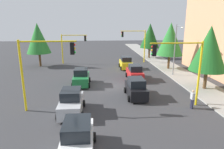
# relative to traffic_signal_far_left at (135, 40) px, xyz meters

# --- Properties ---
(ground_plane) EXTENTS (120.00, 120.00, 0.00)m
(ground_plane) POSITION_rel_traffic_signal_far_left_xyz_m (14.00, -5.73, -4.17)
(ground_plane) COLOR #353538
(sidewalk_kerb) EXTENTS (80.00, 4.00, 0.15)m
(sidewalk_kerb) POSITION_rel_traffic_signal_far_left_xyz_m (9.00, 4.77, -4.10)
(sidewalk_kerb) COLOR gray
(sidewalk_kerb) RESTS_ON ground
(lane_arrow_near) EXTENTS (2.40, 1.10, 1.10)m
(lane_arrow_near) POSITION_rel_traffic_signal_far_left_xyz_m (25.51, -8.73, -4.16)
(lane_arrow_near) COLOR silver
(lane_arrow_near) RESTS_ON ground
(traffic_signal_far_left) EXTENTS (0.36, 4.59, 5.91)m
(traffic_signal_far_left) POSITION_rel_traffic_signal_far_left_xyz_m (0.00, 0.00, 0.00)
(traffic_signal_far_left) COLOR yellow
(traffic_signal_far_left) RESTS_ON ground
(traffic_signal_near_left) EXTENTS (0.36, 4.59, 5.77)m
(traffic_signal_near_left) POSITION_rel_traffic_signal_far_left_xyz_m (20.00, -0.02, -0.09)
(traffic_signal_near_left) COLOR yellow
(traffic_signal_near_left) RESTS_ON ground
(traffic_signal_near_right) EXTENTS (0.36, 4.59, 5.99)m
(traffic_signal_near_right) POSITION_rel_traffic_signal_far_left_xyz_m (20.00, -11.48, 0.05)
(traffic_signal_near_right) COLOR yellow
(traffic_signal_near_right) RESTS_ON ground
(traffic_signal_far_right) EXTENTS (0.36, 4.59, 5.22)m
(traffic_signal_far_right) POSITION_rel_traffic_signal_far_left_xyz_m (0.00, -11.36, -0.45)
(traffic_signal_far_right) COLOR yellow
(traffic_signal_far_right) RESTS_ON ground
(street_lamp_curbside) EXTENTS (2.15, 0.28, 7.00)m
(street_lamp_curbside) POSITION_rel_traffic_signal_far_left_xyz_m (10.39, 3.47, 0.18)
(street_lamp_curbside) COLOR slate
(street_lamp_curbside) RESTS_ON ground
(tree_opposite_side) EXTENTS (3.94, 3.94, 7.18)m
(tree_opposite_side) POSITION_rel_traffic_signal_far_left_xyz_m (2.00, -16.73, 0.54)
(tree_opposite_side) COLOR brown
(tree_opposite_side) RESTS_ON ground
(tree_roadside_far) EXTENTS (3.88, 3.88, 7.08)m
(tree_roadside_far) POSITION_rel_traffic_signal_far_left_xyz_m (-4.00, 3.77, 0.47)
(tree_roadside_far) COLOR brown
(tree_roadside_far) RESTS_ON ground
(tree_roadside_near) EXTENTS (3.84, 3.84, 7.01)m
(tree_roadside_near) POSITION_rel_traffic_signal_far_left_xyz_m (16.00, 4.77, 0.42)
(tree_roadside_near) COLOR brown
(tree_roadside_near) RESTS_ON ground
(tree_roadside_mid) EXTENTS (3.99, 3.99, 7.28)m
(tree_roadside_mid) POSITION_rel_traffic_signal_far_left_xyz_m (6.00, 4.27, 0.60)
(tree_roadside_mid) COLOR brown
(tree_roadside_mid) RESTS_ON ground
(car_black) EXTENTS (3.96, 1.99, 1.98)m
(car_black) POSITION_rel_traffic_signal_far_left_xyz_m (17.56, -3.30, -3.27)
(car_black) COLOR black
(car_black) RESTS_ON ground
(car_white) EXTENTS (4.07, 2.05, 1.98)m
(car_white) POSITION_rel_traffic_signal_far_left_xyz_m (26.21, -8.34, -3.27)
(car_white) COLOR white
(car_white) RESTS_ON ground
(car_red) EXTENTS (4.10, 1.98, 1.98)m
(car_red) POSITION_rel_traffic_signal_far_left_xyz_m (11.29, -2.21, -3.27)
(car_red) COLOR red
(car_red) RESTS_ON ground
(car_green) EXTENTS (3.74, 2.10, 1.98)m
(car_green) POSITION_rel_traffic_signal_far_left_xyz_m (13.10, -9.02, -3.27)
(car_green) COLOR #1E7238
(car_green) RESTS_ON ground
(car_yellow) EXTENTS (3.78, 2.01, 1.98)m
(car_yellow) POSITION_rel_traffic_signal_far_left_xyz_m (4.87, -2.42, -3.27)
(car_yellow) COLOR yellow
(car_yellow) RESTS_ON ground
(car_silver) EXTENTS (3.89, 2.08, 1.98)m
(car_silver) POSITION_rel_traffic_signal_far_left_xyz_m (20.70, -9.32, -3.27)
(car_silver) COLOR #B2B5BA
(car_silver) RESTS_ON ground
(pedestrian_crossing) EXTENTS (0.40, 0.24, 1.70)m
(pedestrian_crossing) POSITION_rel_traffic_signal_far_left_xyz_m (20.69, 1.03, -3.26)
(pedestrian_crossing) COLOR #262638
(pedestrian_crossing) RESTS_ON ground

